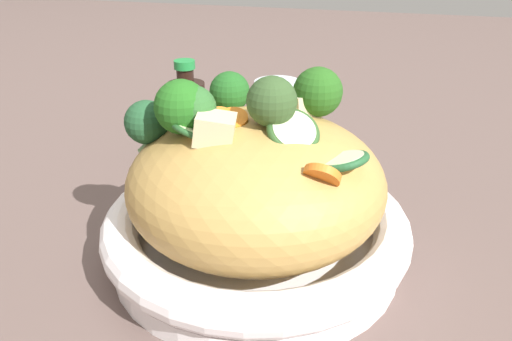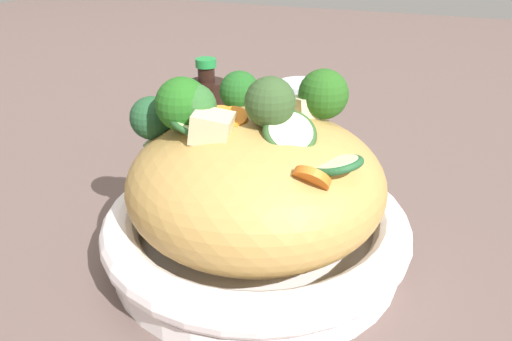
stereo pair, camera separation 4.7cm
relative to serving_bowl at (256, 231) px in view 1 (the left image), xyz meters
The scene contains 9 objects.
ground_plane 0.03m from the serving_bowl, ahead, with size 3.00×3.00×0.00m, color brown.
serving_bowl is the anchor object (origin of this frame).
noodle_heap 0.05m from the serving_bowl, 121.93° to the left, with size 0.23×0.23×0.12m.
broccoli_florets 0.12m from the serving_bowl, 28.36° to the right, with size 0.20×0.15×0.08m.
carrot_coins 0.11m from the serving_bowl, 120.20° to the left, with size 0.13×0.08×0.04m.
zucchini_slices 0.11m from the serving_bowl, 136.91° to the left, with size 0.18×0.07×0.04m.
chicken_chunks 0.11m from the serving_bowl, 11.87° to the right, with size 0.10×0.12×0.03m.
soy_sauce_bottle 0.25m from the serving_bowl, 53.79° to the right, with size 0.05×0.05×0.13m.
drinking_glass 0.30m from the serving_bowl, 81.11° to the right, with size 0.07×0.07×0.09m.
Camera 1 is at (-0.11, 0.41, 0.30)m, focal length 36.51 mm.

